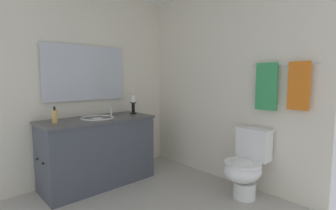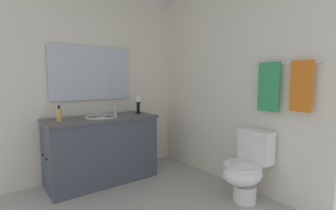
% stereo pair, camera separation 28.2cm
% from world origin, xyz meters
% --- Properties ---
extents(wall_back, '(2.49, 0.04, 2.45)m').
position_xyz_m(wall_back, '(0.00, 1.36, 1.23)').
color(wall_back, silver).
rests_on(wall_back, ground).
extents(wall_left, '(0.04, 2.72, 2.45)m').
position_xyz_m(wall_left, '(-1.24, 0.00, 1.23)').
color(wall_left, silver).
rests_on(wall_left, ground).
extents(vanity_cabinet, '(0.58, 1.35, 0.82)m').
position_xyz_m(vanity_cabinet, '(-0.92, 0.07, 0.41)').
color(vanity_cabinet, '#474C56').
rests_on(vanity_cabinet, ground).
extents(sink_basin, '(0.40, 0.40, 0.24)m').
position_xyz_m(sink_basin, '(-0.92, 0.08, 0.78)').
color(sink_basin, white).
rests_on(sink_basin, vanity_cabinet).
extents(mirror, '(0.02, 1.07, 0.70)m').
position_xyz_m(mirror, '(-1.20, 0.07, 1.37)').
color(mirror, silver).
extents(candle_holder_tall, '(0.09, 0.09, 0.25)m').
position_xyz_m(candle_holder_tall, '(-0.96, 0.63, 0.95)').
color(candle_holder_tall, black).
rests_on(candle_holder_tall, vanity_cabinet).
extents(soap_bottle, '(0.06, 0.06, 0.18)m').
position_xyz_m(soap_bottle, '(-0.93, -0.42, 0.90)').
color(soap_bottle, '#E5B259').
rests_on(soap_bottle, vanity_cabinet).
extents(toilet, '(0.39, 0.54, 0.75)m').
position_xyz_m(toilet, '(0.51, 1.08, 0.37)').
color(toilet, white).
rests_on(toilet, ground).
extents(towel_bar, '(0.66, 0.02, 0.02)m').
position_xyz_m(towel_bar, '(0.77, 1.30, 1.45)').
color(towel_bar, silver).
extents(towel_near_vanity, '(0.23, 0.03, 0.51)m').
position_xyz_m(towel_near_vanity, '(0.61, 1.28, 1.21)').
color(towel_near_vanity, '#389E59').
rests_on(towel_near_vanity, towel_bar).
extents(towel_center, '(0.20, 0.03, 0.48)m').
position_xyz_m(towel_center, '(0.94, 1.28, 1.23)').
color(towel_center, orange).
rests_on(towel_center, towel_bar).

